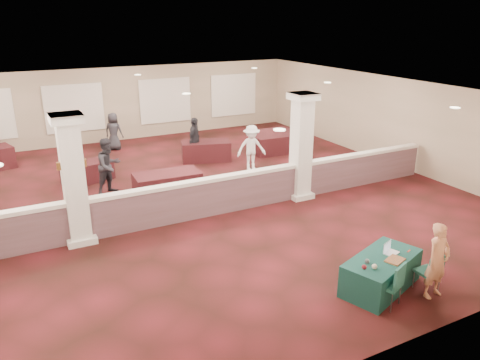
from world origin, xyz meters
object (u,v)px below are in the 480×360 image
near_table (381,273)px  far_table_back_right (272,138)px  attendee_b (251,148)px  far_table_front_left (87,172)px  far_table_front_right (275,144)px  far_table_back_center (206,151)px  attendee_c (195,140)px  woman (437,261)px  attendee_d (114,131)px  attendee_a (109,166)px  conf_chair_side (392,281)px  far_table_front_center (167,185)px  conf_chair_main (431,270)px

near_table → far_table_back_right: 11.11m
attendee_b → near_table: bearing=-87.1°
far_table_front_left → attendee_b: attendee_b is taller
attendee_b → far_table_front_right: bearing=49.7°
far_table_front_left → far_table_back_center: far_table_back_center is taller
far_table_front_left → attendee_c: bearing=6.8°
woman → attendee_d: (-3.10, 13.71, -0.01)m
woman → attendee_a: attendee_a is taller
attendee_c → conf_chair_side: bearing=-141.4°
woman → far_table_back_center: (-0.33, 10.57, -0.41)m
conf_chair_side → attendee_c: (0.29, 10.57, 0.30)m
attendee_a → far_table_back_center: bearing=-2.5°
far_table_back_center → attendee_b: 2.11m
far_table_front_center → attendee_b: (3.61, 1.27, 0.42)m
far_table_front_left → attendee_d: (1.74, 3.51, 0.45)m
attendee_a → attendee_c: bearing=1.3°
near_table → woman: size_ratio=1.16×
woman → far_table_front_left: woman is taller
far_table_back_center → attendee_b: bearing=-60.9°
conf_chair_main → far_table_front_center: conf_chair_main is taller
attendee_a → far_table_front_left: bearing=79.8°
near_table → attendee_c: bearing=70.6°
woman → far_table_front_left: 11.30m
conf_chair_main → attendee_b: (0.63, 8.64, 0.32)m
far_table_front_center → far_table_front_right: (5.51, 2.70, -0.03)m
attendee_a → attendee_d: 5.15m
attendee_c → attendee_d: bearing=78.1°
far_table_front_center → attendee_d: (-0.15, 6.21, 0.37)m
far_table_back_center → attendee_b: attendee_b is taller
far_table_front_left → far_table_back_right: (7.82, 0.97, 0.02)m
woman → far_table_back_center: size_ratio=0.85×
attendee_d → near_table: bearing=138.6°
conf_chair_side → attendee_d: bearing=77.3°
near_table → conf_chair_main: conf_chair_main is taller
far_table_back_right → attendee_a: bearing=-161.7°
far_table_front_left → attendee_a: attendee_a is taller
woman → attendee_c: bearing=89.8°
far_table_front_right → attendee_a: (-6.96, -1.46, 0.51)m
far_table_front_right → attendee_c: attendee_c is taller
far_table_front_left → attendee_d: 3.95m
attendee_b → far_table_front_center: bearing=-147.8°
far_table_front_left → far_table_front_right: (7.40, 0.00, 0.05)m
conf_chair_side → attendee_b: (1.69, 8.65, 0.27)m
far_table_front_left → far_table_front_right: bearing=0.0°
conf_chair_main → far_table_front_center: size_ratio=0.42×
conf_chair_main → far_table_back_right: size_ratio=0.48×
woman → far_table_front_right: 10.53m
conf_chair_side → attendee_d: size_ratio=0.59×
conf_chair_main → attendee_c: 10.58m
far_table_front_right → far_table_back_right: (0.42, 0.97, -0.02)m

